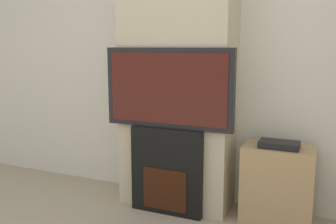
# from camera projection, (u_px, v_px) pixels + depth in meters

# --- Properties ---
(wall_back) EXTENTS (6.00, 0.06, 2.70)m
(wall_back) POSITION_uv_depth(u_px,v_px,m) (187.00, 50.00, 3.32)
(wall_back) COLOR silver
(wall_back) RESTS_ON ground_plane
(chimney_breast) EXTENTS (0.95, 0.40, 2.70)m
(chimney_breast) POSITION_uv_depth(u_px,v_px,m) (178.00, 50.00, 3.11)
(chimney_breast) COLOR beige
(chimney_breast) RESTS_ON ground_plane
(fireplace) EXTENTS (0.62, 0.15, 0.73)m
(fireplace) POSITION_uv_depth(u_px,v_px,m) (168.00, 171.00, 3.10)
(fireplace) COLOR black
(fireplace) RESTS_ON ground_plane
(television) EXTENTS (1.08, 0.07, 0.64)m
(television) POSITION_uv_depth(u_px,v_px,m) (168.00, 88.00, 2.98)
(television) COLOR black
(television) RESTS_ON fireplace
(media_stand) EXTENTS (0.54, 0.32, 0.67)m
(media_stand) POSITION_uv_depth(u_px,v_px,m) (278.00, 184.00, 2.92)
(media_stand) COLOR tan
(media_stand) RESTS_ON ground_plane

